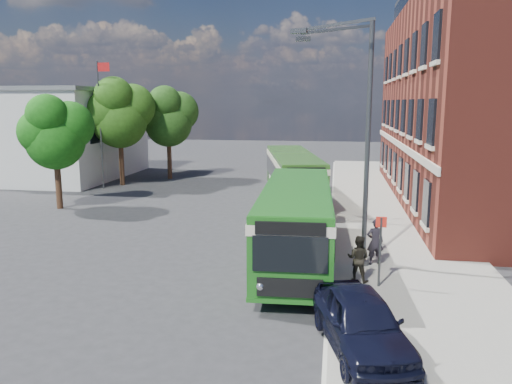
% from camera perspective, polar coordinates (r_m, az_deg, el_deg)
% --- Properties ---
extents(ground, '(120.00, 120.00, 0.00)m').
position_cam_1_polar(ground, '(21.78, -2.05, -6.32)').
color(ground, '#2A2B2D').
rests_on(ground, ground).
extents(pavement, '(6.00, 48.00, 0.15)m').
position_cam_1_polar(pavement, '(29.28, 14.66, -2.18)').
color(pavement, gray).
rests_on(pavement, ground).
extents(kerb_line, '(0.12, 48.00, 0.01)m').
position_cam_1_polar(kerb_line, '(29.14, 8.67, -2.15)').
color(kerb_line, beige).
rests_on(kerb_line, ground).
extents(brick_office, '(12.10, 26.00, 14.20)m').
position_cam_1_polar(brick_office, '(33.97, 26.57, 10.48)').
color(brick_office, maroon).
rests_on(brick_office, ground).
extents(white_building, '(9.40, 13.40, 7.30)m').
position_cam_1_polar(white_building, '(44.42, -20.84, 6.31)').
color(white_building, silver).
rests_on(white_building, ground).
extents(flagpole, '(0.95, 0.10, 9.00)m').
position_cam_1_polar(flagpole, '(37.35, -17.32, 7.85)').
color(flagpole, '#37393C').
rests_on(flagpole, ground).
extents(street_lamp, '(2.96, 2.38, 9.00)m').
position_cam_1_polar(street_lamp, '(18.55, 11.53, 5.66)').
color(street_lamp, '#37393C').
rests_on(street_lamp, ground).
extents(bus_stop_sign, '(0.35, 0.08, 2.52)m').
position_cam_1_polar(bus_stop_sign, '(17.01, 14.01, -6.10)').
color(bus_stop_sign, '#37393C').
rests_on(bus_stop_sign, ground).
extents(bus_front, '(3.02, 10.82, 3.02)m').
position_cam_1_polar(bus_front, '(19.41, 4.67, -2.81)').
color(bus_front, '#1D6119').
rests_on(bus_front, ground).
extents(bus_rear, '(4.86, 12.15, 3.02)m').
position_cam_1_polar(bus_rear, '(31.75, 4.23, 2.31)').
color(bus_rear, '#2C5A1D').
rests_on(bus_rear, ground).
extents(parked_car, '(2.80, 4.62, 1.47)m').
position_cam_1_polar(parked_car, '(12.93, 11.93, -14.30)').
color(parked_car, black).
rests_on(parked_car, pavement).
extents(pedestrian_a, '(0.71, 0.53, 1.76)m').
position_cam_1_polar(pedestrian_a, '(19.35, 13.46, -5.55)').
color(pedestrian_a, black).
rests_on(pedestrian_a, pavement).
extents(pedestrian_b, '(0.93, 0.81, 1.60)m').
position_cam_1_polar(pedestrian_b, '(17.49, 11.61, -7.45)').
color(pedestrian_b, black).
rests_on(pedestrian_b, pavement).
extents(tree_left, '(3.95, 3.75, 6.66)m').
position_cam_1_polar(tree_left, '(31.10, -21.98, 6.40)').
color(tree_left, '#362013').
rests_on(tree_left, ground).
extents(tree_mid, '(4.75, 4.52, 8.02)m').
position_cam_1_polar(tree_mid, '(38.64, -15.32, 8.76)').
color(tree_mid, '#362013').
rests_on(tree_mid, ground).
extents(tree_right, '(4.44, 4.22, 7.49)m').
position_cam_1_polar(tree_right, '(41.05, -9.96, 8.53)').
color(tree_right, '#362013').
rests_on(tree_right, ground).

